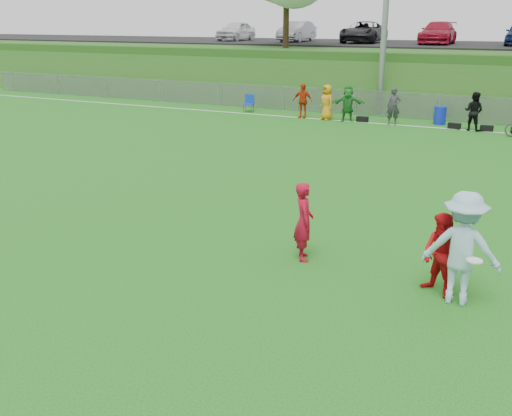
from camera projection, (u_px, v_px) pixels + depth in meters
The scene contains 14 objects.
ground at pixel (271, 287), 10.55m from camera, with size 120.00×120.00×0.00m, color #1A5612.
sideline_far at pixel (429, 127), 26.01m from camera, with size 60.00×0.10×0.01m, color white.
fence at pixel (437, 107), 27.53m from camera, with size 58.00×0.06×1.30m.
berm at pixel (464, 71), 36.71m from camera, with size 120.00×18.00×3.00m, color #265718.
parking_lot at pixel (470, 45), 37.94m from camera, with size 120.00×12.00×0.10m, color black.
car_row at pixel (451, 33), 37.30m from camera, with size 32.04×5.18×1.44m.
spectator_row at pixel (366, 105), 26.95m from camera, with size 9.00×1.02×1.69m.
gear_bags at pixel (453, 126), 25.65m from camera, with size 7.41×0.37×0.26m.
player_red_left at pixel (304, 221), 11.55m from camera, with size 0.60×0.39×1.64m, color #A70B23.
player_red_center at pixel (441, 255), 10.05m from camera, with size 0.74×0.58×1.52m, color red.
player_blue at pixel (462, 249), 9.69m from camera, with size 1.30×0.75×2.01m, color #98C0D4.
frisbee at pixel (474, 261), 9.33m from camera, with size 0.26×0.26×0.02m.
recycling_bin at pixel (440, 115), 26.62m from camera, with size 0.56×0.56×0.84m, color #1025AF.
camp_chair at pixel (249, 107), 30.22m from camera, with size 0.59×0.60×0.91m.
Camera 1 is at (3.80, -8.76, 4.73)m, focal length 40.00 mm.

